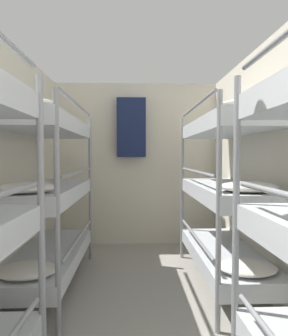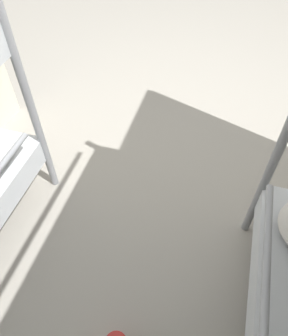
{
  "view_description": "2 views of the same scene",
  "coord_description": "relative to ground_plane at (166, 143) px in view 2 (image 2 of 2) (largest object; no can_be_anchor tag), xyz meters",
  "views": [
    {
      "loc": [
        -0.04,
        0.43,
        1.4
      ],
      "look_at": [
        0.09,
        4.18,
        1.25
      ],
      "focal_mm": 32.0,
      "sensor_mm": 36.0,
      "label": 1
    },
    {
      "loc": [
        -0.33,
        1.73,
        1.7
      ],
      "look_at": [
        -0.07,
        0.84,
        0.65
      ],
      "focal_mm": 35.0,
      "sensor_mm": 36.0,
      "label": 2
    }
  ],
  "objects": [
    {
      "name": "ground_plane",
      "position": [
        0.0,
        0.0,
        0.0
      ],
      "size": [
        20.0,
        20.0,
        0.0
      ],
      "primitive_type": "plane",
      "color": "gray"
    }
  ]
}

